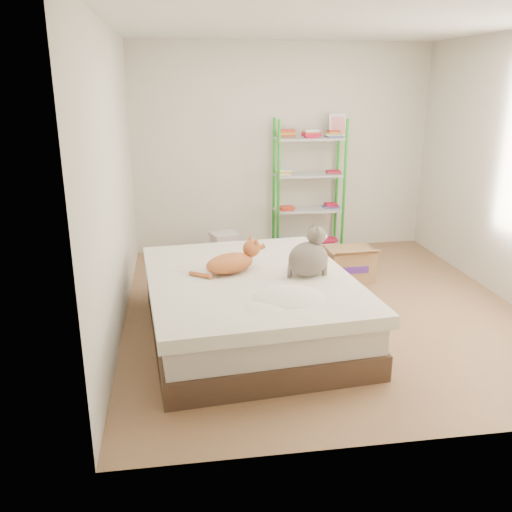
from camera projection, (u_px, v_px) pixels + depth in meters
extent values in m
cube|color=#926644|center=(322.00, 308.00, 5.33)|extent=(3.80, 4.20, 0.01)
cube|color=silver|center=(334.00, 22.00, 4.53)|extent=(3.80, 4.20, 0.01)
cube|color=beige|center=(283.00, 149.00, 6.91)|extent=(3.80, 0.01, 2.60)
cube|color=beige|center=(432.00, 240.00, 2.95)|extent=(3.80, 0.01, 2.60)
cube|color=beige|center=(114.00, 182.00, 4.66)|extent=(0.01, 4.20, 2.60)
cube|color=#473020|center=(250.00, 323.00, 4.76)|extent=(1.84, 2.22, 0.21)
cube|color=beige|center=(250.00, 300.00, 4.69)|extent=(1.79, 2.16, 0.23)
cube|color=beige|center=(250.00, 282.00, 4.64)|extent=(1.88, 2.27, 0.10)
cylinder|color=green|center=(278.00, 190.00, 6.67)|extent=(0.04, 0.04, 1.70)
cylinder|color=green|center=(274.00, 185.00, 6.97)|extent=(0.04, 0.04, 1.70)
cylinder|color=green|center=(344.00, 188.00, 6.79)|extent=(0.04, 0.04, 1.70)
cylinder|color=green|center=(337.00, 184.00, 7.09)|extent=(0.04, 0.04, 1.70)
cube|color=#B4B4B4|center=(307.00, 243.00, 7.11)|extent=(0.86, 0.34, 0.02)
cube|color=#B4B4B4|center=(308.00, 210.00, 6.97)|extent=(0.86, 0.34, 0.02)
cube|color=#B4B4B4|center=(309.00, 175.00, 6.83)|extent=(0.86, 0.34, 0.02)
cube|color=#B4B4B4|center=(310.00, 139.00, 6.69)|extent=(0.86, 0.34, 0.02)
cube|color=red|center=(284.00, 240.00, 7.05)|extent=(0.20, 0.16, 0.09)
cube|color=red|center=(329.00, 238.00, 7.13)|extent=(0.20, 0.16, 0.09)
cube|color=red|center=(285.00, 206.00, 6.91)|extent=(0.20, 0.16, 0.09)
cube|color=red|center=(331.00, 205.00, 7.00)|extent=(0.20, 0.16, 0.09)
cube|color=red|center=(286.00, 171.00, 6.77)|extent=(0.20, 0.16, 0.09)
cube|color=red|center=(332.00, 170.00, 6.86)|extent=(0.20, 0.16, 0.09)
cube|color=red|center=(286.00, 134.00, 6.63)|extent=(0.20, 0.16, 0.09)
cube|color=red|center=(310.00, 134.00, 6.68)|extent=(0.20, 0.16, 0.09)
cube|color=red|center=(334.00, 134.00, 6.72)|extent=(0.20, 0.16, 0.09)
cube|color=white|center=(338.00, 125.00, 6.75)|extent=(0.22, 0.10, 0.27)
cube|color=red|center=(338.00, 125.00, 6.74)|extent=(0.17, 0.07, 0.21)
cube|color=#916D50|center=(349.00, 264.00, 6.08)|extent=(0.52, 0.42, 0.35)
cube|color=#4A2387|center=(354.00, 270.00, 5.88)|extent=(0.30, 0.02, 0.08)
cube|color=#916D50|center=(356.00, 254.00, 5.83)|extent=(0.51, 0.17, 0.11)
cube|color=silver|center=(224.00, 248.00, 6.71)|extent=(0.34, 0.32, 0.32)
cube|color=silver|center=(224.00, 234.00, 6.65)|extent=(0.38, 0.36, 0.03)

